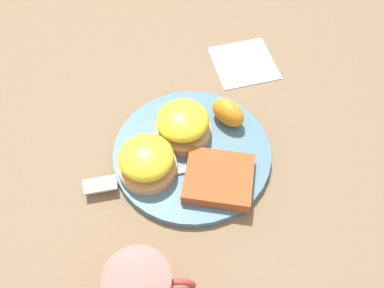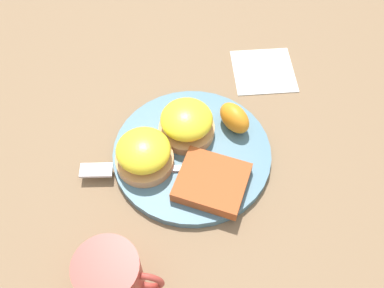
{
  "view_description": "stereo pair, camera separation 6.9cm",
  "coord_description": "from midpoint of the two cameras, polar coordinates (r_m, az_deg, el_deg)",
  "views": [
    {
      "loc": [
        -0.02,
        -0.39,
        0.61
      ],
      "look_at": [
        0.0,
        0.0,
        0.03
      ],
      "focal_mm": 42.0,
      "sensor_mm": 36.0,
      "label": 1
    },
    {
      "loc": [
        0.05,
        -0.39,
        0.61
      ],
      "look_at": [
        0.0,
        0.0,
        0.03
      ],
      "focal_mm": 42.0,
      "sensor_mm": 36.0,
      "label": 2
    }
  ],
  "objects": [
    {
      "name": "sandwich_benedict_right",
      "position": [
        0.67,
        -8.71,
        -2.31
      ],
      "size": [
        0.09,
        0.09,
        0.06
      ],
      "color": "tan",
      "rests_on": "plate"
    },
    {
      "name": "ground_plane",
      "position": [
        0.72,
        -2.74,
        -1.72
      ],
      "size": [
        1.1,
        1.1,
        0.0
      ],
      "primitive_type": "plane",
      "color": "#846647"
    },
    {
      "name": "hashbrown_patty",
      "position": [
        0.67,
        0.48,
        -4.62
      ],
      "size": [
        0.12,
        0.11,
        0.02
      ],
      "primitive_type": "cube",
      "rotation": [
        0.0,
        0.0,
        -0.2
      ],
      "color": "#B15226",
      "rests_on": "plate"
    },
    {
      "name": "orange_wedge",
      "position": [
        0.73,
        1.89,
        3.84
      ],
      "size": [
        0.07,
        0.07,
        0.04
      ],
      "primitive_type": "ellipsoid",
      "rotation": [
        0.0,
        0.0,
        5.47
      ],
      "color": "orange",
      "rests_on": "plate"
    },
    {
      "name": "sandwich_benedict_left",
      "position": [
        0.71,
        -4.0,
        2.38
      ],
      "size": [
        0.09,
        0.09,
        0.06
      ],
      "color": "tan",
      "rests_on": "plate"
    },
    {
      "name": "napkin",
      "position": [
        0.85,
        4.27,
        10.11
      ],
      "size": [
        0.13,
        0.13,
        0.0
      ],
      "primitive_type": "cube",
      "rotation": [
        0.0,
        0.0,
        0.21
      ],
      "color": "white",
      "rests_on": "ground_plane"
    },
    {
      "name": "plate",
      "position": [
        0.71,
        -2.77,
        -1.42
      ],
      "size": [
        0.25,
        0.25,
        0.01
      ],
      "primitive_type": "cylinder",
      "color": "slate",
      "rests_on": "ground_plane"
    },
    {
      "name": "fork",
      "position": [
        0.69,
        -7.97,
        -4.24
      ],
      "size": [
        0.24,
        0.05,
        0.0
      ],
      "color": "silver",
      "rests_on": "plate"
    }
  ]
}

